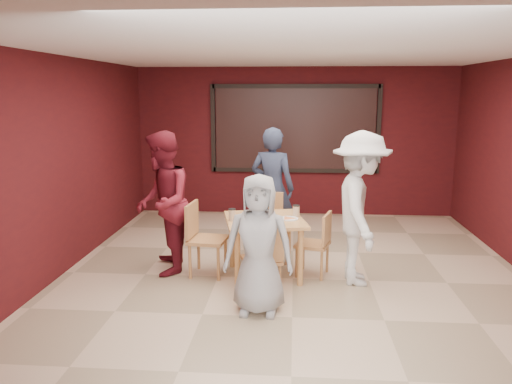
# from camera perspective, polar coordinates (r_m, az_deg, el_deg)

# --- Properties ---
(floor) EXTENTS (7.00, 7.00, 0.00)m
(floor) POSITION_cam_1_polar(r_m,az_deg,el_deg) (6.47, 4.21, -9.83)
(floor) COLOR #CCAF8E
(floor) RESTS_ON ground
(window_blinds) EXTENTS (3.00, 0.02, 1.50)m
(window_blinds) POSITION_cam_1_polar(r_m,az_deg,el_deg) (9.51, 4.46, 7.20)
(window_blinds) COLOR black
(dining_table) EXTENTS (1.14, 1.14, 0.91)m
(dining_table) POSITION_cam_1_polar(r_m,az_deg,el_deg) (6.35, 0.99, -3.87)
(dining_table) COLOR tan
(dining_table) RESTS_ON floor
(chair_front) EXTENTS (0.53, 0.53, 0.85)m
(chair_front) POSITION_cam_1_polar(r_m,az_deg,el_deg) (5.76, 0.85, -7.43)
(chair_front) COLOR #AD7F43
(chair_front) RESTS_ON floor
(chair_back) EXTENTS (0.50, 0.50, 0.94)m
(chair_back) POSITION_cam_1_polar(r_m,az_deg,el_deg) (7.08, 1.15, -3.42)
(chair_back) COLOR #AD7F43
(chair_back) RESTS_ON floor
(chair_left) EXTENTS (0.51, 0.51, 0.95)m
(chair_left) POSITION_cam_1_polar(r_m,az_deg,el_deg) (6.47, -6.23, -4.86)
(chair_left) COLOR #AD7F43
(chair_left) RESTS_ON floor
(chair_right) EXTENTS (0.50, 0.50, 0.83)m
(chair_right) POSITION_cam_1_polar(r_m,az_deg,el_deg) (6.46, 7.10, -5.52)
(chair_right) COLOR #AD7F43
(chair_right) RESTS_ON floor
(diner_front) EXTENTS (0.75, 0.51, 1.51)m
(diner_front) POSITION_cam_1_polar(r_m,az_deg,el_deg) (5.29, 0.29, -6.04)
(diner_front) COLOR #9A9A9A
(diner_front) RESTS_ON floor
(diner_back) EXTENTS (0.76, 0.60, 1.83)m
(diner_back) POSITION_cam_1_polar(r_m,az_deg,el_deg) (7.49, 1.88, 0.43)
(diner_back) COLOR #283148
(diner_back) RESTS_ON floor
(diner_left) EXTENTS (0.88, 1.03, 1.86)m
(diner_left) POSITION_cam_1_polar(r_m,az_deg,el_deg) (6.55, -10.63, -1.25)
(diner_left) COLOR maroon
(diner_left) RESTS_ON floor
(diner_right) EXTENTS (0.70, 1.22, 1.89)m
(diner_right) POSITION_cam_1_polar(r_m,az_deg,el_deg) (6.20, 11.84, -1.87)
(diner_right) COLOR silver
(diner_right) RESTS_ON floor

